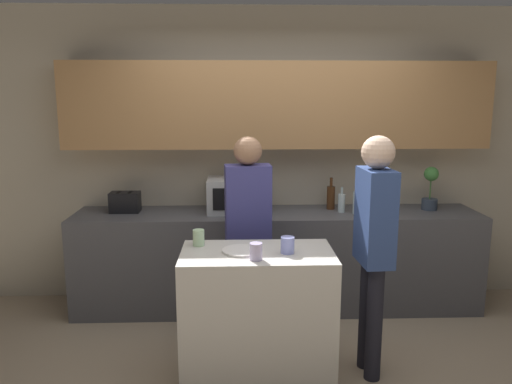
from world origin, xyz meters
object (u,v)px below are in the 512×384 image
potted_plant (430,188)px  cup_1 (199,238)px  bottle_0 (331,197)px  person_left (248,223)px  plate_on_island (242,251)px  person_center (374,236)px  toaster (125,202)px  microwave (237,195)px  cup_2 (288,245)px  bottle_1 (341,203)px  bottle_2 (356,202)px  cup_0 (256,252)px

potted_plant → cup_1: (-2.01, -1.10, -0.12)m
potted_plant → bottle_0: (-0.90, 0.05, -0.09)m
bottle_0 → person_left: 1.09m
plate_on_island → person_center: person_center is taller
plate_on_island → toaster: bearing=129.5°
microwave → toaster: microwave is taller
cup_1 → cup_2: bearing=-17.6°
bottle_0 → bottle_1: bearing=-58.6°
cup_2 → bottle_2: bearing=58.0°
toaster → plate_on_island: bearing=-50.5°
microwave → bottle_1: size_ratio=2.30×
bottle_2 → person_center: bearing=-97.0°
potted_plant → person_left: 1.82m
person_left → person_center: size_ratio=0.97×
microwave → person_left: 0.72m
microwave → bottle_2: (1.05, -0.14, -0.04)m
bottle_0 → toaster: bearing=-178.3°
bottle_1 → plate_on_island: (-0.90, -1.18, -0.06)m
toaster → plate_on_island: 1.62m
cup_0 → person_center: bearing=14.8°
bottle_2 → plate_on_island: (-1.01, -1.11, -0.08)m
bottle_0 → plate_on_island: size_ratio=1.13×
bottle_1 → cup_0: size_ratio=2.09×
bottle_0 → person_left: (-0.77, -0.77, -0.04)m
microwave → cup_0: size_ratio=4.80×
microwave → bottle_2: bearing=-7.4°
bottle_2 → cup_0: (-0.93, -1.28, -0.03)m
cup_0 → person_left: size_ratio=0.07×
potted_plant → person_left: person_left is taller
bottle_1 → plate_on_island: size_ratio=0.87×
microwave → cup_1: 1.13m
toaster → potted_plant: 2.75m
cup_0 → person_left: bearing=92.9°
toaster → plate_on_island: toaster is taller
microwave → potted_plant: (1.75, 0.00, 0.05)m
toaster → bottle_0: 1.86m
bottle_1 → cup_0: bottle_1 is taller
bottle_2 → cup_0: size_ratio=2.58×
cup_1 → person_center: person_center is taller
bottle_0 → cup_2: (-0.53, -1.34, -0.04)m
person_left → bottle_2: bearing=-154.5°
cup_1 → bottle_0: bearing=46.0°
bottle_2 → person_left: 1.12m
toaster → bottle_2: bottle_2 is taller
bottle_1 → cup_0: 1.58m
bottle_1 → bottle_2: size_ratio=0.81×
toaster → person_center: size_ratio=0.16×
bottle_2 → cup_1: size_ratio=2.54×
cup_0 → person_left: person_left is taller
bottle_0 → person_center: bearing=-87.3°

